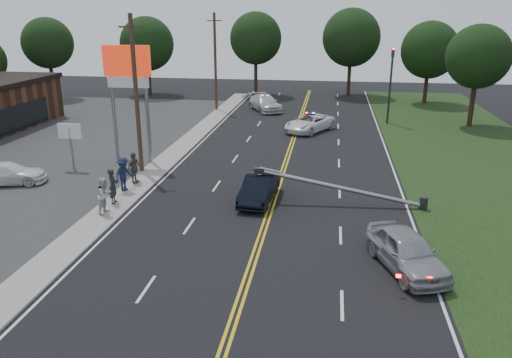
% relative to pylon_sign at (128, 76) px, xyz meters
% --- Properties ---
extents(ground, '(120.00, 120.00, 0.00)m').
position_rel_pylon_sign_xyz_m(ground, '(10.50, -14.00, -6.00)').
color(ground, black).
rests_on(ground, ground).
extents(sidewalk, '(1.80, 70.00, 0.12)m').
position_rel_pylon_sign_xyz_m(sidewalk, '(2.10, -4.00, -5.94)').
color(sidewalk, gray).
rests_on(sidewalk, ground).
extents(centerline_yellow, '(0.36, 80.00, 0.00)m').
position_rel_pylon_sign_xyz_m(centerline_yellow, '(10.50, -4.00, -5.99)').
color(centerline_yellow, gold).
rests_on(centerline_yellow, ground).
extents(pylon_sign, '(3.20, 0.35, 8.00)m').
position_rel_pylon_sign_xyz_m(pylon_sign, '(0.00, 0.00, 0.00)').
color(pylon_sign, gray).
rests_on(pylon_sign, ground).
extents(small_sign, '(1.60, 0.14, 3.10)m').
position_rel_pylon_sign_xyz_m(small_sign, '(-3.50, -2.00, -3.66)').
color(small_sign, gray).
rests_on(small_sign, ground).
extents(traffic_signal, '(0.28, 0.41, 7.05)m').
position_rel_pylon_sign_xyz_m(traffic_signal, '(18.80, 16.00, -1.79)').
color(traffic_signal, '#2D2D30').
rests_on(traffic_signal, ground).
extents(fallen_streetlight, '(9.36, 0.44, 1.91)m').
position_rel_pylon_sign_xyz_m(fallen_streetlight, '(14.69, -6.00, -5.08)').
color(fallen_streetlight, '#2D2D30').
rests_on(fallen_streetlight, ground).
extents(utility_pole_mid, '(1.60, 0.28, 10.00)m').
position_rel_pylon_sign_xyz_m(utility_pole_mid, '(1.30, -2.00, -0.91)').
color(utility_pole_mid, '#382619').
rests_on(utility_pole_mid, ground).
extents(utility_pole_far, '(1.60, 0.28, 10.00)m').
position_rel_pylon_sign_xyz_m(utility_pole_far, '(1.30, 20.00, -0.91)').
color(utility_pole_far, '#382619').
rests_on(utility_pole_far, ground).
extents(tree_4, '(5.97, 5.97, 9.51)m').
position_rel_pylon_sign_xyz_m(tree_4, '(-20.27, 25.02, 0.51)').
color(tree_4, black).
rests_on(tree_4, ground).
extents(tree_5, '(6.63, 6.63, 9.59)m').
position_rel_pylon_sign_xyz_m(tree_5, '(-9.56, 29.36, 0.27)').
color(tree_5, black).
rests_on(tree_5, ground).
extents(tree_6, '(6.39, 6.39, 10.14)m').
position_rel_pylon_sign_xyz_m(tree_6, '(3.85, 31.27, 0.93)').
color(tree_6, black).
rests_on(tree_6, ground).
extents(tree_7, '(7.05, 7.05, 10.57)m').
position_rel_pylon_sign_xyz_m(tree_7, '(15.52, 32.49, 1.04)').
color(tree_7, black).
rests_on(tree_7, ground).
extents(tree_8, '(6.36, 6.36, 9.17)m').
position_rel_pylon_sign_xyz_m(tree_8, '(24.11, 27.94, -0.01)').
color(tree_8, black).
rests_on(tree_8, ground).
extents(tree_9, '(5.66, 5.66, 9.11)m').
position_rel_pylon_sign_xyz_m(tree_9, '(26.22, 15.97, 0.27)').
color(tree_9, black).
rests_on(tree_9, ground).
extents(crashed_sedan, '(1.90, 4.61, 1.49)m').
position_rel_pylon_sign_xyz_m(crashed_sedan, '(9.72, -6.06, -5.25)').
color(crashed_sedan, black).
rests_on(crashed_sedan, ground).
extents(waiting_sedan, '(3.44, 5.09, 1.61)m').
position_rel_pylon_sign_xyz_m(waiting_sedan, '(16.79, -12.85, -5.19)').
color(waiting_sedan, '#9B9CA2').
rests_on(waiting_sedan, ground).
extents(parked_car, '(4.90, 3.09, 1.32)m').
position_rel_pylon_sign_xyz_m(parked_car, '(-5.96, -5.49, -5.34)').
color(parked_car, white).
rests_on(parked_car, ground).
extents(emergency_a, '(4.84, 5.88, 1.49)m').
position_rel_pylon_sign_xyz_m(emergency_a, '(11.66, 11.58, -5.25)').
color(emergency_a, white).
rests_on(emergency_a, ground).
extents(emergency_b, '(4.61, 6.07, 1.64)m').
position_rel_pylon_sign_xyz_m(emergency_b, '(6.47, 20.63, -5.18)').
color(emergency_b, silver).
rests_on(emergency_b, ground).
extents(bystander_a, '(0.58, 0.78, 1.95)m').
position_rel_pylon_sign_xyz_m(bystander_a, '(1.96, -7.86, -4.90)').
color(bystander_a, '#24232B').
rests_on(bystander_a, sidewalk).
extents(bystander_b, '(0.89, 1.05, 1.92)m').
position_rel_pylon_sign_xyz_m(bystander_b, '(2.15, -9.28, -4.92)').
color(bystander_b, '#B6B6BB').
rests_on(bystander_b, sidewalk).
extents(bystander_c, '(1.14, 1.47, 2.01)m').
position_rel_pylon_sign_xyz_m(bystander_c, '(1.74, -5.86, -4.87)').
color(bystander_c, '#181E3C').
rests_on(bystander_c, sidewalk).
extents(bystander_d, '(0.70, 1.21, 1.93)m').
position_rel_pylon_sign_xyz_m(bystander_d, '(1.80, -4.47, -4.91)').
color(bystander_d, '#5D524A').
rests_on(bystander_d, sidewalk).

